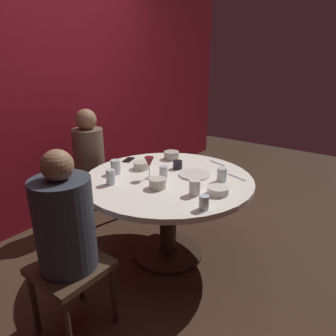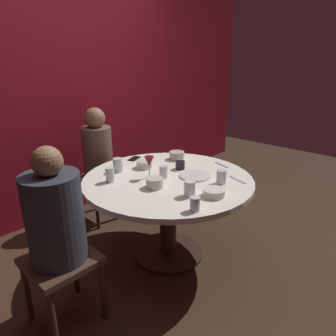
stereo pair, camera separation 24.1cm
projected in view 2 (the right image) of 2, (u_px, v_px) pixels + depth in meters
ground_plane at (168, 253)px, 2.69m from camera, size 8.00×8.00×0.00m
back_wall at (68, 91)px, 3.15m from camera, size 6.00×0.10×2.60m
dining_table at (168, 194)px, 2.49m from camera, size 1.36×1.36×0.72m
seated_diner_left at (55, 221)px, 1.78m from camera, size 0.40×0.40×1.18m
seated_diner_back at (98, 153)px, 3.06m from camera, size 0.40×0.40×1.18m
candle_holder at (180, 165)px, 2.62m from camera, size 0.08×0.08×0.09m
wine_glass at (149, 162)px, 2.40m from camera, size 0.08×0.08×0.18m
dinner_plate at (195, 176)px, 2.46m from camera, size 0.26×0.26×0.01m
cell_phone at (134, 159)px, 2.89m from camera, size 0.16×0.11×0.01m
bowl_serving_large at (144, 164)px, 2.65m from camera, size 0.14×0.14×0.06m
bowl_salad_center at (155, 183)px, 2.24m from camera, size 0.13×0.13×0.07m
bowl_small_white at (214, 193)px, 2.11m from camera, size 0.15×0.15×0.05m
bowl_sauce_side at (177, 155)px, 2.88m from camera, size 0.14×0.14×0.07m
cup_near_candle at (118, 165)px, 2.55m from camera, size 0.08×0.08×0.12m
cup_by_left_diner at (195, 204)px, 1.90m from camera, size 0.06×0.06×0.09m
cup_by_right_diner at (110, 175)px, 2.34m from camera, size 0.07×0.07×0.12m
cup_center_front at (163, 172)px, 2.43m from camera, size 0.07×0.07×0.10m
cup_far_edge at (190, 188)px, 2.10m from camera, size 0.08×0.08×0.11m
cup_beside_wine at (221, 177)px, 2.31m from camera, size 0.08×0.08×0.11m
fork_near_plate at (222, 165)px, 2.72m from camera, size 0.07×0.18×0.01m
knife_near_plate at (238, 180)px, 2.39m from camera, size 0.07×0.18×0.01m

